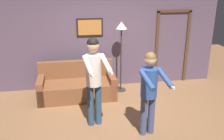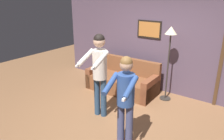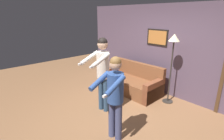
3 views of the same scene
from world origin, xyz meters
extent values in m
plane|color=#8A5E3D|center=(0.00, 0.00, 0.00)|extent=(12.00, 12.00, 0.00)
cube|color=#584658|center=(0.00, 2.04, 1.30)|extent=(6.40, 0.06, 2.60)
cube|color=black|center=(-0.32, 2.00, 1.66)|extent=(0.69, 0.02, 0.47)
cube|color=#B56E31|center=(-0.32, 1.98, 1.66)|extent=(0.61, 0.01, 0.39)
cube|color=#4C331E|center=(1.53, 1.99, 1.02)|extent=(0.08, 0.04, 2.04)
cube|color=brown|center=(-0.74, 1.33, 0.21)|extent=(1.91, 0.88, 0.42)
cube|color=brown|center=(-0.74, 1.69, 0.65)|extent=(1.90, 0.17, 0.45)
cube|color=brown|center=(-1.61, 1.32, 0.29)|extent=(0.17, 0.85, 0.58)
cube|color=brown|center=(0.13, 1.35, 0.29)|extent=(0.17, 0.85, 0.58)
cylinder|color=#332D28|center=(0.43, 1.59, 0.01)|extent=(0.28, 0.28, 0.02)
cylinder|color=#332D28|center=(0.43, 1.59, 0.85)|extent=(0.04, 0.04, 1.65)
cone|color=#F9EAB7|center=(0.43, 1.59, 1.76)|extent=(0.28, 0.28, 0.18)
cylinder|color=navy|center=(-0.51, 0.00, 0.44)|extent=(0.13, 0.13, 0.87)
cylinder|color=navy|center=(-0.35, 0.03, 0.44)|extent=(0.13, 0.13, 0.87)
cylinder|color=silver|center=(-0.43, 0.01, 1.18)|extent=(0.30, 0.30, 0.62)
sphere|color=tan|center=(-0.43, 0.01, 1.66)|extent=(0.24, 0.24, 0.24)
sphere|color=black|center=(-0.43, 0.01, 1.70)|extent=(0.23, 0.23, 0.23)
cylinder|color=silver|center=(-0.55, -0.27, 1.38)|extent=(0.18, 0.55, 0.25)
cube|color=white|center=(-0.51, -0.53, 1.29)|extent=(0.06, 0.15, 0.04)
cylinder|color=silver|center=(-0.22, -0.22, 1.38)|extent=(0.18, 0.55, 0.25)
cube|color=white|center=(-0.17, -0.47, 1.29)|extent=(0.06, 0.15, 0.04)
cylinder|color=#414973|center=(0.45, -0.50, 0.39)|extent=(0.13, 0.13, 0.78)
cylinder|color=#414973|center=(0.61, -0.47, 0.39)|extent=(0.13, 0.13, 0.78)
cylinder|color=#2D4C8C|center=(0.53, -0.49, 1.06)|extent=(0.30, 0.30, 0.55)
sphere|color=tan|center=(0.53, -0.49, 1.49)|extent=(0.21, 0.21, 0.21)
sphere|color=brown|center=(0.53, -0.49, 1.53)|extent=(0.20, 0.20, 0.20)
cylinder|color=#2D4C8C|center=(0.40, -0.74, 1.22)|extent=(0.18, 0.50, 0.25)
cylinder|color=#2D4C8C|center=(0.74, -0.68, 1.22)|extent=(0.18, 0.50, 0.25)
cube|color=white|center=(0.78, -0.91, 1.14)|extent=(0.07, 0.15, 0.04)
camera|label=1|loc=(-0.82, -4.49, 2.78)|focal=40.00mm
camera|label=2|loc=(2.28, -3.31, 2.57)|focal=35.00mm
camera|label=3|loc=(2.62, -2.46, 2.32)|focal=28.00mm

